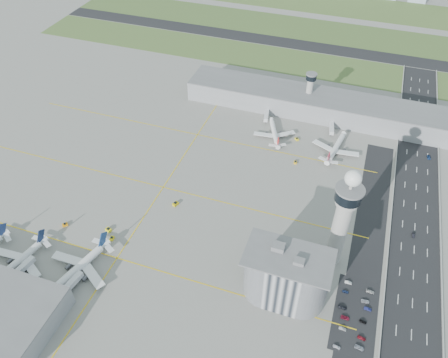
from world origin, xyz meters
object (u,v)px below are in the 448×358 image
(jet_bridge_near_1, at_px, (14,278))
(jet_bridge_far_1, at_px, (331,124))
(airplane_far_b, at_px, (337,145))
(car_lot_5, at_px, (348,282))
(tug_0, at_px, (65,224))
(car_lot_9, at_px, (368,309))
(tug_3, at_px, (175,204))
(car_lot_4, at_px, (345,292))
(car_lot_8, at_px, (363,322))
(airplane_near_b, at_px, (16,260))
(car_lot_2, at_px, (345,318))
(car_lot_11, at_px, (370,292))
(admin_building, at_px, (286,276))
(airplane_far_a, at_px, (275,130))
(airplane_near_c, at_px, (76,266))
(jet_bridge_far_0, at_px, (267,112))
(secondary_tower, at_px, (310,89))
(jet_bridge_near_2, at_px, (63,295))
(tug_4, at_px, (297,139))
(tug_5, at_px, (295,162))
(car_lot_0, at_px, (337,347))
(car_hw_4, at_px, (410,108))
(car_lot_3, at_px, (342,307))
(car_lot_1, at_px, (343,329))
(car_hw_2, at_px, (429,157))
(car_hw_1, at_px, (413,235))
(car_lot_10, at_px, (365,301))
(car_lot_7, at_px, (362,338))
(car_lot_6, at_px, (359,348))
(tug_2, at_px, (112,238))
(control_tower, at_px, (343,216))

(jet_bridge_near_1, height_order, jet_bridge_far_1, same)
(airplane_far_b, relative_size, car_lot_5, 10.83)
(tug_0, relative_size, car_lot_9, 0.83)
(tug_3, relative_size, car_lot_9, 0.98)
(car_lot_4, bearing_deg, car_lot_8, -145.07)
(jet_bridge_far_1, xyz_separation_m, car_lot_4, (30.11, -142.62, -2.30))
(airplane_near_b, xyz_separation_m, car_lot_2, (171.61, 26.49, -5.00))
(car_lot_11, bearing_deg, car_lot_9, -179.33)
(admin_building, distance_m, airplane_far_a, 135.49)
(airplane_near_c, bearing_deg, jet_bridge_far_0, 177.71)
(secondary_tower, height_order, car_lot_11, secondary_tower)
(jet_bridge_near_2, relative_size, tug_4, 4.71)
(jet_bridge_far_0, height_order, car_lot_11, jet_bridge_far_0)
(tug_3, height_order, car_lot_4, tug_3)
(tug_5, xyz_separation_m, car_lot_0, (46.54, -123.93, -0.23))
(car_lot_2, relative_size, car_hw_4, 1.22)
(car_lot_3, distance_m, car_hw_4, 201.25)
(car_lot_1, xyz_separation_m, car_hw_4, (25.03, 211.16, -0.00))
(airplane_far_b, xyz_separation_m, car_hw_2, (62.82, 13.42, -4.98))
(jet_bridge_far_0, bearing_deg, car_lot_8, 19.94)
(car_lot_8, xyz_separation_m, car_hw_1, (21.74, 65.35, 0.02))
(car_lot_10, bearing_deg, tug_3, 67.43)
(car_lot_7, xyz_separation_m, car_hw_1, (21.39, 74.21, 0.07))
(car_lot_6, relative_size, car_lot_10, 1.07)
(car_lot_4, bearing_deg, tug_0, 92.17)
(car_lot_5, bearing_deg, car_lot_4, 171.82)
(tug_2, relative_size, car_hw_1, 0.77)
(control_tower, height_order, secondary_tower, control_tower)
(control_tower, height_order, admin_building, control_tower)
(admin_building, bearing_deg, jet_bridge_far_0, 107.99)
(secondary_tower, distance_m, car_hw_1, 139.29)
(airplane_far_a, xyz_separation_m, tug_4, (17.00, 0.33, -4.26))
(tug_2, distance_m, car_lot_11, 144.01)
(car_lot_2, xyz_separation_m, car_lot_11, (10.21, 19.14, 0.01))
(car_lot_7, bearing_deg, car_lot_10, 9.13)
(jet_bridge_near_1, xyz_separation_m, car_lot_3, (164.84, 40.75, -2.22))
(tug_5, bearing_deg, tug_4, -89.72)
(control_tower, bearing_deg, car_lot_4, -61.49)
(admin_building, height_order, car_lot_3, admin_building)
(car_lot_10, xyz_separation_m, car_hw_1, (21.81, 53.53, 0.06))
(car_lot_10, xyz_separation_m, car_hw_4, (16.28, 192.29, 0.02))
(airplane_near_c, bearing_deg, tug_0, -119.50)
(admin_building, distance_m, car_lot_4, 35.42)
(car_lot_10, bearing_deg, car_lot_5, 40.50)
(car_lot_3, bearing_deg, car_lot_4, 0.26)
(airplane_near_c, relative_size, car_lot_10, 10.88)
(tug_2, relative_size, tug_4, 0.99)
(airplane_far_b, xyz_separation_m, car_hw_1, (54.38, -63.92, -4.97))
(jet_bridge_near_1, distance_m, tug_5, 185.80)
(airplane_far_a, xyz_separation_m, car_lot_8, (78.25, -132.58, -4.51))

